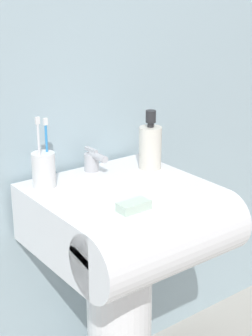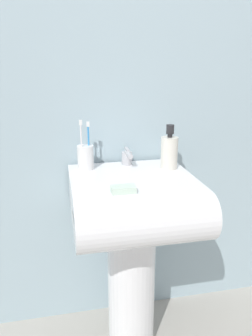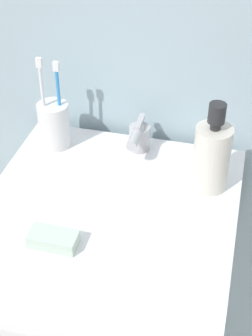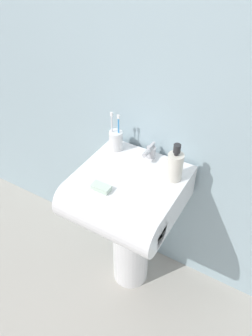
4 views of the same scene
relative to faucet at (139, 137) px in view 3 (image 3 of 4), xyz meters
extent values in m
cube|color=white|center=(-0.01, -0.15, -0.12)|extent=(0.48, 0.41, 0.18)
cylinder|color=white|center=(-0.01, -0.36, -0.12)|extent=(0.48, 0.18, 0.18)
cylinder|color=#B7B7BC|center=(0.00, 0.01, -0.01)|extent=(0.05, 0.05, 0.06)
cylinder|color=#B7B7BC|center=(0.00, -0.03, 0.02)|extent=(0.02, 0.08, 0.02)
cube|color=#B7B7BC|center=(0.00, 0.01, 0.03)|extent=(0.01, 0.06, 0.01)
cylinder|color=white|center=(-0.18, -0.02, 0.01)|extent=(0.07, 0.07, 0.10)
cylinder|color=white|center=(-0.20, -0.03, 0.07)|extent=(0.01, 0.01, 0.18)
cube|color=white|center=(-0.20, -0.03, 0.16)|extent=(0.01, 0.01, 0.02)
cylinder|color=#338CD8|center=(-0.17, -0.02, 0.06)|extent=(0.01, 0.01, 0.17)
cube|color=white|center=(-0.17, -0.02, 0.15)|extent=(0.01, 0.01, 0.02)
cylinder|color=silver|center=(0.16, -0.08, 0.03)|extent=(0.07, 0.07, 0.13)
cylinder|color=#262628|center=(0.16, -0.08, 0.11)|extent=(0.02, 0.02, 0.01)
cylinder|color=#262628|center=(0.16, -0.08, 0.13)|extent=(0.03, 0.03, 0.04)
cube|color=silver|center=(-0.08, -0.31, -0.02)|extent=(0.08, 0.04, 0.02)
camera|label=1|loc=(-0.82, -1.26, 0.51)|focal=55.00mm
camera|label=2|loc=(-0.29, -1.33, 0.39)|focal=35.00mm
camera|label=3|loc=(0.20, -0.89, 0.61)|focal=55.00mm
camera|label=4|loc=(0.54, -1.15, 0.95)|focal=35.00mm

